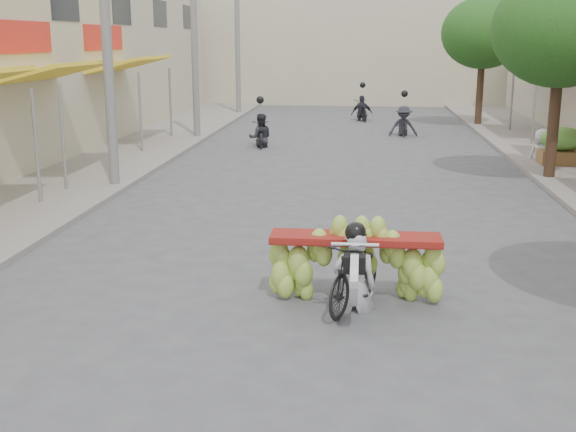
{
  "coord_description": "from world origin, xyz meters",
  "views": [
    {
      "loc": [
        0.6,
        -4.81,
        3.53
      ],
      "look_at": [
        -0.42,
        5.07,
        1.1
      ],
      "focal_mm": 45.0,
      "sensor_mm": 36.0,
      "label": 1
    }
  ],
  "objects": [
    {
      "name": "sidewalk_left",
      "position": [
        -7.0,
        15.0,
        0.06
      ],
      "size": [
        4.0,
        60.0,
        0.12
      ],
      "primitive_type": "cube",
      "color": "gray",
      "rests_on": "ground"
    },
    {
      "name": "far_building",
      "position": [
        0.0,
        38.0,
        3.5
      ],
      "size": [
        20.0,
        6.0,
        7.0
      ],
      "primitive_type": "cube",
      "color": "#BCB395",
      "rests_on": "ground"
    },
    {
      "name": "utility_pole_mid",
      "position": [
        -5.4,
        12.0,
        4.03
      ],
      "size": [
        0.6,
        0.24,
        8.0
      ],
      "color": "slate",
      "rests_on": "ground"
    },
    {
      "name": "utility_pole_far",
      "position": [
        -5.4,
        21.0,
        4.03
      ],
      "size": [
        0.6,
        0.24,
        8.0
      ],
      "color": "slate",
      "rests_on": "ground"
    },
    {
      "name": "utility_pole_back",
      "position": [
        -5.4,
        30.0,
        4.03
      ],
      "size": [
        0.6,
        0.24,
        8.0
      ],
      "color": "slate",
      "rests_on": "ground"
    },
    {
      "name": "street_tree_mid",
      "position": [
        5.4,
        14.0,
        3.78
      ],
      "size": [
        3.4,
        3.4,
        5.25
      ],
      "color": "#3A2719",
      "rests_on": "ground"
    },
    {
      "name": "street_tree_far",
      "position": [
        5.4,
        26.0,
        3.78
      ],
      "size": [
        3.4,
        3.4,
        5.25
      ],
      "color": "#3A2719",
      "rests_on": "ground"
    },
    {
      "name": "produce_crate_far",
      "position": [
        6.2,
        16.0,
        0.71
      ],
      "size": [
        1.2,
        0.88,
        1.16
      ],
      "color": "brown",
      "rests_on": "ground"
    },
    {
      "name": "banana_motorbike",
      "position": [
        0.54,
        4.55,
        0.69
      ],
      "size": [
        2.34,
        1.85,
        2.03
      ],
      "color": "black",
      "rests_on": "ground"
    },
    {
      "name": "pedestrian",
      "position": [
        5.89,
        16.97,
        1.0
      ],
      "size": [
        0.95,
        0.67,
        1.76
      ],
      "rotation": [
        0.0,
        0.0,
        3.33
      ],
      "color": "silver",
      "rests_on": "ground"
    },
    {
      "name": "bg_motorbike_a",
      "position": [
        -2.82,
        19.25,
        0.77
      ],
      "size": [
        0.86,
        1.53,
        1.95
      ],
      "color": "black",
      "rests_on": "ground"
    },
    {
      "name": "bg_motorbike_b",
      "position": [
        2.14,
        22.6,
        0.87
      ],
      "size": [
        1.09,
        1.56,
        1.95
      ],
      "color": "black",
      "rests_on": "ground"
    },
    {
      "name": "bg_motorbike_c",
      "position": [
        0.57,
        27.74,
        0.8
      ],
      "size": [
        1.06,
        1.69,
        1.95
      ],
      "color": "black",
      "rests_on": "ground"
    }
  ]
}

